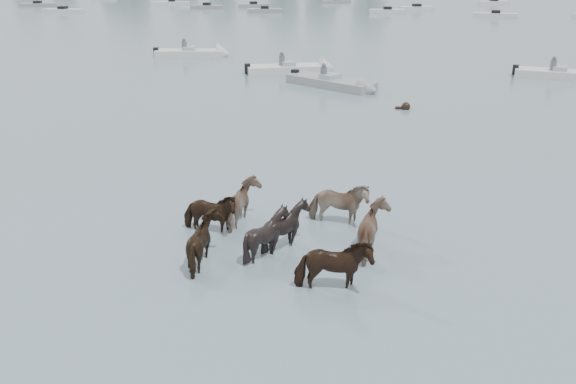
# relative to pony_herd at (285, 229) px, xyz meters

# --- Properties ---
(ground) EXTENTS (400.00, 400.00, 0.00)m
(ground) POSITION_rel_pony_herd_xyz_m (1.40, -2.64, -0.49)
(ground) COLOR slate
(ground) RESTS_ON ground
(pony_herd) EXTENTS (6.05, 4.62, 1.46)m
(pony_herd) POSITION_rel_pony_herd_xyz_m (0.00, 0.00, 0.00)
(pony_herd) COLOR black
(pony_herd) RESTS_ON ground
(swimming_pony) EXTENTS (0.72, 0.44, 0.44)m
(swimming_pony) POSITION_rel_pony_herd_xyz_m (3.48, 15.29, -0.39)
(swimming_pony) COLOR black
(swimming_pony) RESTS_ON ground
(motorboat_a) EXTENTS (5.84, 3.28, 1.92)m
(motorboat_a) POSITION_rel_pony_herd_xyz_m (-2.79, 24.14, -0.27)
(motorboat_a) COLOR silver
(motorboat_a) RESTS_ON ground
(motorboat_b) EXTENTS (5.74, 4.57, 1.92)m
(motorboat_b) POSITION_rel_pony_herd_xyz_m (0.14, 19.57, -0.27)
(motorboat_b) COLOR gray
(motorboat_b) RESTS_ON ground
(motorboat_c) EXTENTS (5.68, 2.79, 1.92)m
(motorboat_c) POSITION_rel_pony_herd_xyz_m (13.68, 24.41, -0.27)
(motorboat_c) COLOR silver
(motorboat_c) RESTS_ON ground
(motorboat_f) EXTENTS (5.67, 2.37, 1.92)m
(motorboat_f) POSITION_rel_pony_herd_xyz_m (-10.88, 29.40, -0.27)
(motorboat_f) COLOR silver
(motorboat_f) RESTS_ON ground
(distant_flotilla) EXTENTS (104.39, 27.96, 0.93)m
(distant_flotilla) POSITION_rel_pony_herd_xyz_m (1.74, 74.19, -0.23)
(distant_flotilla) COLOR gray
(distant_flotilla) RESTS_ON ground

